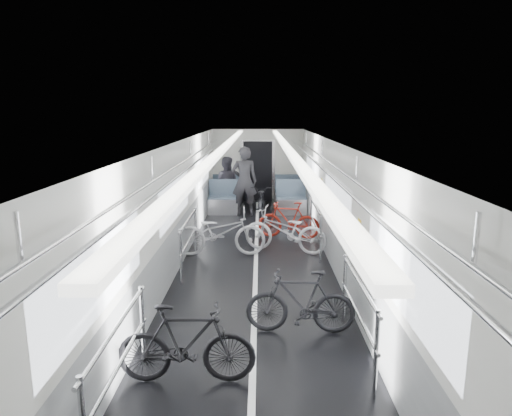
{
  "coord_description": "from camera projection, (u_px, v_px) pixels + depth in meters",
  "views": [
    {
      "loc": [
        0.08,
        -8.18,
        2.95
      ],
      "look_at": [
        0.0,
        0.74,
        1.07
      ],
      "focal_mm": 32.0,
      "sensor_mm": 36.0,
      "label": 1
    }
  ],
  "objects": [
    {
      "name": "bike_right_mid",
      "position": [
        285.0,
        231.0,
        9.71
      ],
      "size": [
        1.91,
        1.18,
        0.95
      ],
      "primitive_type": "imported",
      "rotation": [
        0.0,
        0.0,
        -1.9
      ],
      "color": "silver",
      "rests_on": "floor"
    },
    {
      "name": "bike_right_near",
      "position": [
        301.0,
        302.0,
        6.15
      ],
      "size": [
        1.5,
        0.48,
        0.89
      ],
      "primitive_type": "imported",
      "rotation": [
        0.0,
        0.0,
        -1.62
      ],
      "color": "black",
      "rests_on": "floor"
    },
    {
      "name": "bike_left_mid",
      "position": [
        186.0,
        344.0,
        5.0
      ],
      "size": [
        1.53,
        0.44,
        0.92
      ],
      "primitive_type": "imported",
      "rotation": [
        0.0,
        0.0,
        1.58
      ],
      "color": "black",
      "rests_on": "floor"
    },
    {
      "name": "bike_right_far",
      "position": [
        289.0,
        220.0,
        10.8
      ],
      "size": [
        1.53,
        0.71,
        0.89
      ],
      "primitive_type": "imported",
      "rotation": [
        0.0,
        0.0,
        -1.78
      ],
      "color": "maroon",
      "rests_on": "floor"
    },
    {
      "name": "person_seated",
      "position": [
        226.0,
        184.0,
        13.85
      ],
      "size": [
        0.88,
        0.73,
        1.64
      ],
      "primitive_type": "imported",
      "rotation": [
        0.0,
        0.0,
        2.99
      ],
      "color": "#323038",
      "rests_on": "floor"
    },
    {
      "name": "car_shell",
      "position": [
        256.0,
        196.0,
        10.13
      ],
      "size": [
        3.02,
        14.01,
        2.41
      ],
      "color": "black",
      "rests_on": "ground"
    },
    {
      "name": "bike_left_far",
      "position": [
        220.0,
        232.0,
        9.49
      ],
      "size": [
        1.93,
        0.76,
        1.0
      ],
      "primitive_type": "imported",
      "rotation": [
        0.0,
        0.0,
        1.62
      ],
      "color": "#AAA9AE",
      "rests_on": "floor"
    },
    {
      "name": "bike_aisle",
      "position": [
        262.0,
        200.0,
        13.22
      ],
      "size": [
        0.67,
        1.75,
        0.91
      ],
      "primitive_type": "imported",
      "rotation": [
        0.0,
        0.0,
        -0.04
      ],
      "color": "black",
      "rests_on": "floor"
    },
    {
      "name": "person_standing",
      "position": [
        244.0,
        181.0,
        13.11
      ],
      "size": [
        0.75,
        0.51,
        2.0
      ],
      "primitive_type": "imported",
      "rotation": [
        0.0,
        0.0,
        3.19
      ],
      "color": "black",
      "rests_on": "floor"
    }
  ]
}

